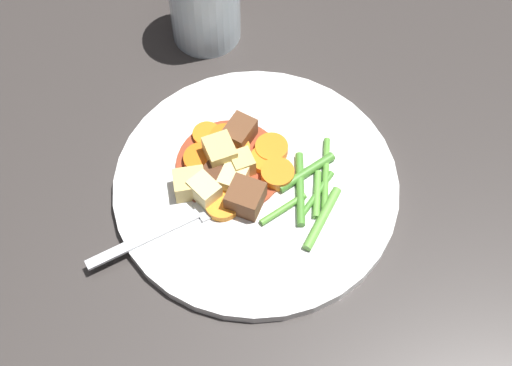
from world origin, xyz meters
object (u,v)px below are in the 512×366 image
at_px(potato_chunk_4, 190,184).
at_px(potato_chunk_1, 205,191).
at_px(carrot_slice_1, 262,158).
at_px(carrot_slice_6, 224,138).
at_px(meat_chunk_0, 239,134).
at_px(meat_chunk_2, 247,198).
at_px(carrot_slice_0, 222,205).
at_px(carrot_slice_5, 270,149).
at_px(carrot_slice_3, 207,135).
at_px(meat_chunk_1, 213,179).
at_px(carrot_slice_2, 278,174).
at_px(potato_chunk_0, 242,164).
at_px(carrot_slice_7, 235,151).
at_px(potato_chunk_3, 220,154).
at_px(carrot_slice_4, 199,163).
at_px(potato_chunk_2, 234,178).
at_px(fork, 177,223).
at_px(dinner_plate, 256,186).

bearing_deg(potato_chunk_4, potato_chunk_1, 173.92).
distance_m(carrot_slice_1, carrot_slice_6, 0.05).
distance_m(potato_chunk_1, meat_chunk_0, 0.07).
distance_m(carrot_slice_1, meat_chunk_2, 0.05).
distance_m(potato_chunk_4, meat_chunk_2, 0.06).
xyz_separation_m(carrot_slice_0, carrot_slice_5, (-0.02, -0.08, 0.00)).
height_order(carrot_slice_0, carrot_slice_6, carrot_slice_6).
distance_m(carrot_slice_3, meat_chunk_0, 0.03).
bearing_deg(meat_chunk_1, carrot_slice_2, -149.38).
bearing_deg(potato_chunk_0, meat_chunk_2, 120.16).
bearing_deg(carrot_slice_7, carrot_slice_2, 170.48).
relative_size(potato_chunk_1, potato_chunk_3, 0.90).
bearing_deg(carrot_slice_4, carrot_slice_1, -151.64).
bearing_deg(potato_chunk_3, potato_chunk_2, 142.44).
distance_m(carrot_slice_4, potato_chunk_1, 0.04).
bearing_deg(meat_chunk_0, potato_chunk_4, 73.67).
height_order(carrot_slice_1, meat_chunk_1, meat_chunk_1).
distance_m(carrot_slice_0, meat_chunk_2, 0.03).
relative_size(potato_chunk_0, fork, 0.16).
bearing_deg(meat_chunk_1, meat_chunk_0, -92.92).
height_order(potato_chunk_3, meat_chunk_0, potato_chunk_3).
height_order(carrot_slice_1, potato_chunk_1, potato_chunk_1).
xyz_separation_m(carrot_slice_5, potato_chunk_4, (0.05, 0.07, 0.01)).
distance_m(carrot_slice_1, potato_chunk_4, 0.08).
bearing_deg(carrot_slice_5, meat_chunk_0, 0.61).
bearing_deg(carrot_slice_1, carrot_slice_6, -8.34).
height_order(potato_chunk_1, potato_chunk_2, potato_chunk_1).
xyz_separation_m(carrot_slice_6, meat_chunk_0, (-0.01, -0.01, 0.01)).
bearing_deg(potato_chunk_1, potato_chunk_3, -86.18).
relative_size(dinner_plate, carrot_slice_7, 9.09).
relative_size(carrot_slice_2, fork, 0.22).
bearing_deg(carrot_slice_6, fork, 89.01).
relative_size(carrot_slice_2, potato_chunk_1, 1.17).
bearing_deg(carrot_slice_6, dinner_plate, 146.64).
height_order(dinner_plate, meat_chunk_1, meat_chunk_1).
height_order(meat_chunk_2, fork, meat_chunk_2).
relative_size(carrot_slice_4, fork, 0.24).
distance_m(potato_chunk_3, meat_chunk_1, 0.03).
bearing_deg(meat_chunk_0, carrot_slice_7, 97.30).
bearing_deg(carrot_slice_2, carrot_slice_0, 54.89).
xyz_separation_m(carrot_slice_3, carrot_slice_4, (-0.01, 0.03, 0.00)).
height_order(carrot_slice_0, meat_chunk_1, meat_chunk_1).
height_order(carrot_slice_4, potato_chunk_4, potato_chunk_4).
xyz_separation_m(dinner_plate, potato_chunk_3, (0.04, -0.01, 0.02)).
relative_size(carrot_slice_6, fork, 0.18).
bearing_deg(potato_chunk_2, potato_chunk_0, -94.42).
relative_size(carrot_slice_4, meat_chunk_2, 1.08).
bearing_deg(carrot_slice_4, meat_chunk_1, 146.36).
relative_size(carrot_slice_6, potato_chunk_1, 0.96).
height_order(carrot_slice_1, potato_chunk_0, potato_chunk_0).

